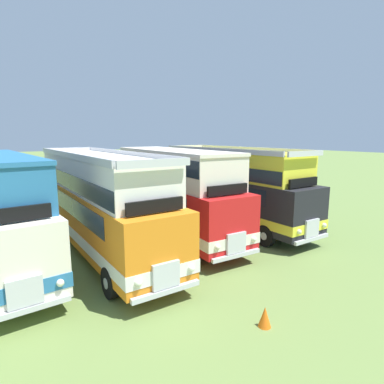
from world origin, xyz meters
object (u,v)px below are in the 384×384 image
Objects in this scene: bus_sixth_in_row at (175,190)px; bus_seventh_in_row at (231,185)px; cone_mid_row at (265,317)px; bus_fifth_in_row at (100,201)px.

bus_seventh_in_row reaches higher than bus_sixth_in_row.
bus_sixth_in_row is 17.03× the size of cone_mid_row.
bus_fifth_in_row is at bearing 102.39° from cone_mid_row.
bus_seventh_in_row is (7.82, 0.23, -0.00)m from bus_fifth_in_row.
bus_sixth_in_row reaches higher than cone_mid_row.
bus_fifth_in_row is at bearing -178.33° from bus_sixth_in_row.
bus_sixth_in_row is 8.84m from cone_mid_row.
bus_seventh_in_row reaches higher than cone_mid_row.
bus_seventh_in_row is at bearing 1.65° from bus_fifth_in_row.
bus_sixth_in_row is 0.91× the size of bus_seventh_in_row.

